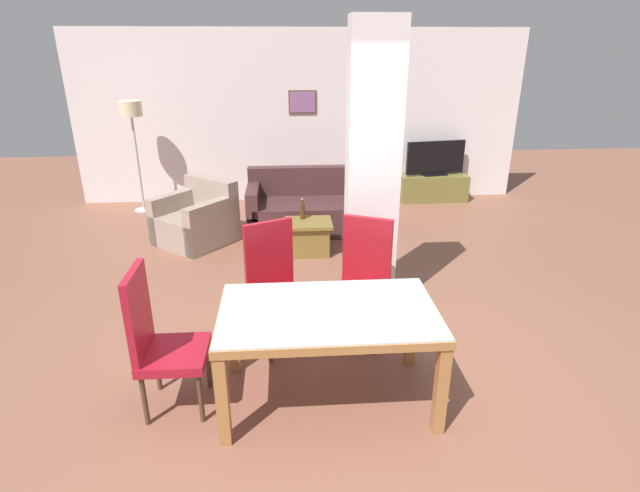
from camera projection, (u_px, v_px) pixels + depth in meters
name	position (u px, v px, depth m)	size (l,w,h in m)	color
ground_plane	(328.00, 397.00, 3.75)	(18.00, 18.00, 0.00)	brown
back_wall	(300.00, 118.00, 8.06)	(7.20, 0.09, 2.70)	white
divider_pillar	(372.00, 173.00, 4.62)	(0.48, 0.29, 2.70)	white
dining_table	(328.00, 329.00, 3.53)	(1.53, 0.91, 0.75)	#A8703D
dining_chair_far_right	(363.00, 277.00, 4.36)	(0.61, 0.61, 1.09)	maroon
dining_chair_head_left	(159.00, 338.00, 3.46)	(0.46, 0.46, 1.09)	maroon
dining_chair_far_left	(275.00, 282.00, 4.26)	(0.61, 0.61, 1.09)	maroon
sofa	(309.00, 209.00, 7.06)	(1.70, 0.88, 0.83)	#46292A
armchair	(197.00, 221.00, 6.59)	(1.19, 1.19, 0.81)	gray
coffee_table	(308.00, 237.00, 6.25)	(0.58, 0.47, 0.42)	olive
bottle	(302.00, 211.00, 6.24)	(0.06, 0.06, 0.27)	#4C2D14
tv_stand	(433.00, 188.00, 8.37)	(1.12, 0.40, 0.44)	olive
tv_screen	(435.00, 159.00, 8.19)	(1.00, 0.26, 0.56)	black
floor_lamp	(132.00, 119.00, 7.39)	(0.33, 0.33, 1.69)	#B7B7BC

